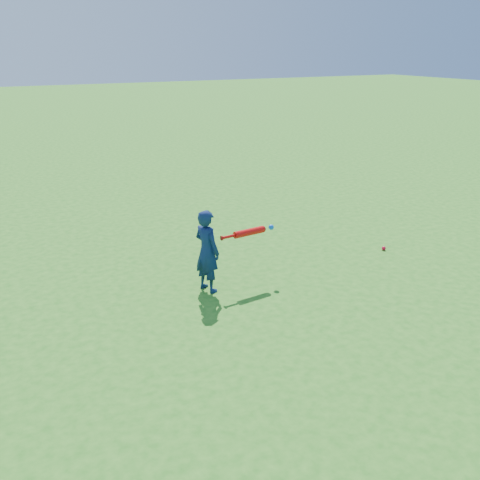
% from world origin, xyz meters
% --- Properties ---
extents(ground, '(80.00, 80.00, 0.00)m').
position_xyz_m(ground, '(0.00, 0.00, 0.00)').
color(ground, '#28721B').
rests_on(ground, ground).
extents(child, '(0.37, 0.45, 1.08)m').
position_xyz_m(child, '(0.51, 0.46, 0.54)').
color(child, '#10204D').
rests_on(child, ground).
extents(ground_ball_red, '(0.06, 0.06, 0.06)m').
position_xyz_m(ground_ball_red, '(3.51, 0.49, 0.03)').
color(ground_ball_red, red).
rests_on(ground_ball_red, ground).
extents(bat_swing, '(0.82, 0.15, 0.09)m').
position_xyz_m(bat_swing, '(1.15, 0.47, 0.69)').
color(bat_swing, red).
rests_on(bat_swing, ground).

